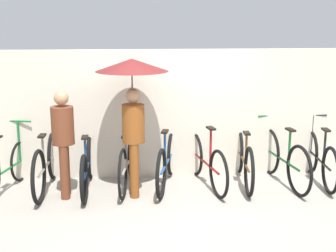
{
  "coord_description": "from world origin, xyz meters",
  "views": [
    {
      "loc": [
        -0.55,
        -5.65,
        2.52
      ],
      "look_at": [
        0.0,
        0.98,
        1.0
      ],
      "focal_mm": 50.0,
      "sensor_mm": 36.0,
      "label": 1
    }
  ],
  "objects_px": {
    "parked_bicycle_6": "(244,160)",
    "pedestrian_center": "(132,87)",
    "parked_bicycle_3": "(127,162)",
    "parked_bicycle_5": "(206,162)",
    "parked_bicycle_0": "(6,169)",
    "parked_bicycle_1": "(47,164)",
    "parked_bicycle_7": "(283,159)",
    "parked_bicycle_8": "(320,159)",
    "pedestrian_leading": "(63,136)",
    "parked_bicycle_4": "(167,162)",
    "parked_bicycle_2": "(87,166)"
  },
  "relations": [
    {
      "from": "parked_bicycle_0",
      "to": "pedestrian_leading",
      "type": "relative_size",
      "value": 1.03
    },
    {
      "from": "parked_bicycle_7",
      "to": "pedestrian_center",
      "type": "distance_m",
      "value": 2.61
    },
    {
      "from": "parked_bicycle_6",
      "to": "pedestrian_center",
      "type": "xyz_separation_m",
      "value": [
        -1.72,
        -0.29,
        1.2
      ]
    },
    {
      "from": "parked_bicycle_0",
      "to": "parked_bicycle_5",
      "type": "distance_m",
      "value": 3.01
    },
    {
      "from": "parked_bicycle_6",
      "to": "pedestrian_leading",
      "type": "height_order",
      "value": "pedestrian_leading"
    },
    {
      "from": "parked_bicycle_3",
      "to": "pedestrian_leading",
      "type": "distance_m",
      "value": 1.09
    },
    {
      "from": "parked_bicycle_7",
      "to": "parked_bicycle_8",
      "type": "bearing_deg",
      "value": -94.33
    },
    {
      "from": "parked_bicycle_7",
      "to": "parked_bicycle_8",
      "type": "relative_size",
      "value": 1.07
    },
    {
      "from": "parked_bicycle_5",
      "to": "pedestrian_leading",
      "type": "height_order",
      "value": "pedestrian_leading"
    },
    {
      "from": "parked_bicycle_7",
      "to": "pedestrian_center",
      "type": "relative_size",
      "value": 0.92
    },
    {
      "from": "parked_bicycle_0",
      "to": "parked_bicycle_8",
      "type": "distance_m",
      "value": 4.83
    },
    {
      "from": "parked_bicycle_0",
      "to": "parked_bicycle_1",
      "type": "relative_size",
      "value": 0.87
    },
    {
      "from": "parked_bicycle_3",
      "to": "parked_bicycle_8",
      "type": "bearing_deg",
      "value": -83.0
    },
    {
      "from": "parked_bicycle_8",
      "to": "pedestrian_leading",
      "type": "xyz_separation_m",
      "value": [
        -3.91,
        -0.31,
        0.53
      ]
    },
    {
      "from": "parked_bicycle_2",
      "to": "parked_bicycle_0",
      "type": "bearing_deg",
      "value": 89.64
    },
    {
      "from": "parked_bicycle_4",
      "to": "pedestrian_leading",
      "type": "relative_size",
      "value": 1.14
    },
    {
      "from": "parked_bicycle_1",
      "to": "parked_bicycle_5",
      "type": "xyz_separation_m",
      "value": [
        2.41,
        0.0,
        -0.03
      ]
    },
    {
      "from": "parked_bicycle_0",
      "to": "parked_bicycle_3",
      "type": "relative_size",
      "value": 0.93
    },
    {
      "from": "parked_bicycle_0",
      "to": "parked_bicycle_5",
      "type": "xyz_separation_m",
      "value": [
        3.01,
        0.02,
        0.03
      ]
    },
    {
      "from": "parked_bicycle_5",
      "to": "parked_bicycle_8",
      "type": "xyz_separation_m",
      "value": [
        1.81,
        -0.01,
        -0.0
      ]
    },
    {
      "from": "parked_bicycle_3",
      "to": "parked_bicycle_7",
      "type": "xyz_separation_m",
      "value": [
        2.41,
        -0.06,
        0.01
      ]
    },
    {
      "from": "pedestrian_leading",
      "to": "parked_bicycle_0",
      "type": "bearing_deg",
      "value": 159.02
    },
    {
      "from": "parked_bicycle_4",
      "to": "parked_bicycle_8",
      "type": "relative_size",
      "value": 1.04
    },
    {
      "from": "parked_bicycle_0",
      "to": "pedestrian_center",
      "type": "distance_m",
      "value": 2.28
    },
    {
      "from": "parked_bicycle_1",
      "to": "parked_bicycle_5",
      "type": "bearing_deg",
      "value": -87.88
    },
    {
      "from": "parked_bicycle_0",
      "to": "pedestrian_leading",
      "type": "height_order",
      "value": "pedestrian_leading"
    },
    {
      "from": "parked_bicycle_8",
      "to": "pedestrian_center",
      "type": "relative_size",
      "value": 0.86
    },
    {
      "from": "parked_bicycle_4",
      "to": "parked_bicycle_6",
      "type": "height_order",
      "value": "parked_bicycle_4"
    },
    {
      "from": "parked_bicycle_8",
      "to": "pedestrian_leading",
      "type": "relative_size",
      "value": 1.09
    },
    {
      "from": "parked_bicycle_3",
      "to": "parked_bicycle_2",
      "type": "bearing_deg",
      "value": 102.54
    },
    {
      "from": "parked_bicycle_2",
      "to": "parked_bicycle_6",
      "type": "bearing_deg",
      "value": -88.37
    },
    {
      "from": "parked_bicycle_7",
      "to": "pedestrian_leading",
      "type": "relative_size",
      "value": 1.17
    },
    {
      "from": "parked_bicycle_7",
      "to": "pedestrian_center",
      "type": "xyz_separation_m",
      "value": [
        -2.32,
        -0.22,
        1.18
      ]
    },
    {
      "from": "parked_bicycle_6",
      "to": "pedestrian_center",
      "type": "relative_size",
      "value": 0.92
    },
    {
      "from": "parked_bicycle_3",
      "to": "parked_bicycle_4",
      "type": "bearing_deg",
      "value": -81.35
    },
    {
      "from": "parked_bicycle_6",
      "to": "parked_bicycle_8",
      "type": "xyz_separation_m",
      "value": [
        1.21,
        -0.05,
        -0.01
      ]
    },
    {
      "from": "parked_bicycle_2",
      "to": "parked_bicycle_8",
      "type": "bearing_deg",
      "value": -89.69
    },
    {
      "from": "parked_bicycle_3",
      "to": "parked_bicycle_5",
      "type": "relative_size",
      "value": 0.97
    },
    {
      "from": "parked_bicycle_3",
      "to": "parked_bicycle_7",
      "type": "distance_m",
      "value": 2.41
    },
    {
      "from": "parked_bicycle_0",
      "to": "parked_bicycle_7",
      "type": "relative_size",
      "value": 0.88
    },
    {
      "from": "parked_bicycle_2",
      "to": "parked_bicycle_5",
      "type": "relative_size",
      "value": 1.01
    },
    {
      "from": "parked_bicycle_3",
      "to": "parked_bicycle_6",
      "type": "relative_size",
      "value": 0.95
    },
    {
      "from": "parked_bicycle_6",
      "to": "parked_bicycle_2",
      "type": "bearing_deg",
      "value": 97.25
    },
    {
      "from": "parked_bicycle_3",
      "to": "parked_bicycle_5",
      "type": "distance_m",
      "value": 1.2
    },
    {
      "from": "parked_bicycle_5",
      "to": "parked_bicycle_7",
      "type": "xyz_separation_m",
      "value": [
        1.21,
        -0.03,
        0.02
      ]
    },
    {
      "from": "parked_bicycle_6",
      "to": "pedestrian_center",
      "type": "distance_m",
      "value": 2.11
    },
    {
      "from": "parked_bicycle_5",
      "to": "pedestrian_leading",
      "type": "distance_m",
      "value": 2.19
    },
    {
      "from": "parked_bicycle_0",
      "to": "parked_bicycle_4",
      "type": "distance_m",
      "value": 2.41
    },
    {
      "from": "parked_bicycle_8",
      "to": "parked_bicycle_6",
      "type": "bearing_deg",
      "value": 92.88
    },
    {
      "from": "parked_bicycle_0",
      "to": "parked_bicycle_2",
      "type": "height_order",
      "value": "parked_bicycle_2"
    }
  ]
}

